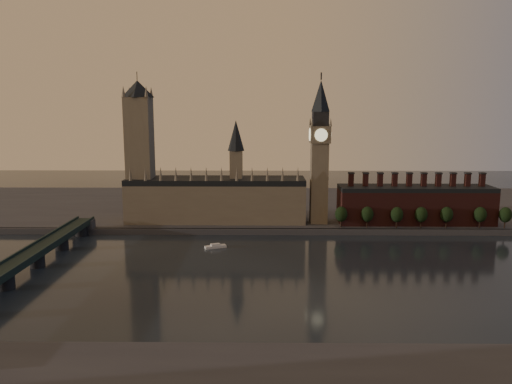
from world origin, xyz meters
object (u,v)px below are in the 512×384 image
victoria_tower (140,146)px  river_boat (215,246)px  big_ben (320,150)px  westminster_bridge (20,265)px

victoria_tower → river_boat: (59.65, -59.15, -58.06)m
victoria_tower → big_ben: 130.12m
big_ben → westminster_bridge: bearing=-145.7°
big_ben → river_boat: 104.86m
victoria_tower → westminster_bridge: 133.21m
westminster_bridge → big_ben: bearing=34.3°
westminster_bridge → river_boat: (94.65, 58.55, -6.41)m
big_ben → westminster_bridge: big_ben is taller
victoria_tower → river_boat: victoria_tower is taller
big_ben → westminster_bridge: (-165.00, -112.70, -49.39)m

